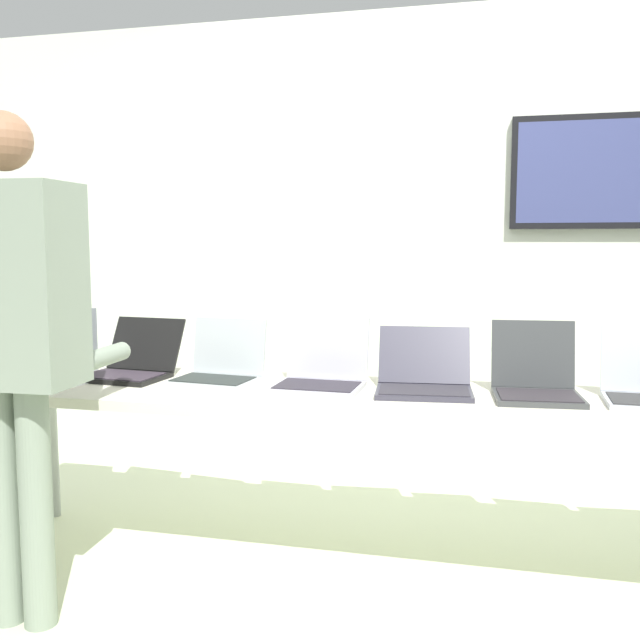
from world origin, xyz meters
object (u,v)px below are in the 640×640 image
Objects in this scene: laptop_station_0 at (132,364)px; laptop_station_4 at (536,380)px; laptop_station_1 at (220,367)px; laptop_station_3 at (424,378)px; person at (13,321)px; laptop_station_2 at (322,372)px; equipment_box at (43,343)px; workbench at (372,405)px.

laptop_station_0 is 1.68m from laptop_station_4.
laptop_station_3 is (0.85, -0.00, -0.00)m from laptop_station_1.
person reaches higher than laptop_station_3.
laptop_station_0 is 0.99× the size of laptop_station_3.
laptop_station_2 is at bearing 38.20° from person.
equipment_box is 0.90× the size of laptop_station_0.
laptop_station_4 is (2.08, 0.05, -0.08)m from equipment_box.
laptop_station_4 is (1.27, 0.00, 0.00)m from laptop_station_1.
laptop_station_4 is at bearing 0.02° from laptop_station_1.
laptop_station_2 is (-0.22, 0.08, 0.11)m from workbench.
laptop_station_1 is 1.27m from laptop_station_4.
workbench is 1.08m from laptop_station_0.
equipment_box is 1.66m from laptop_station_3.
person reaches higher than laptop_station_1.
equipment_box is 0.90× the size of laptop_station_3.
laptop_station_1 is 0.85m from laptop_station_3.
laptop_station_1 reaches higher than workbench.
equipment_box reaches higher than laptop_station_0.
laptop_station_0 is 1.15× the size of laptop_station_4.
laptop_station_4 is at bearing 0.31° from laptop_station_3.
equipment_box is at bearing -178.69° from laptop_station_4.
laptop_station_2 is (0.44, -0.01, 0.00)m from laptop_station_1.
laptop_station_3 is 1.50m from person.
laptop_station_1 is at bearing 57.87° from person.
workbench is 9.36× the size of laptop_station_1.
laptop_station_1 is 0.91× the size of laptop_station_3.
person is (-1.11, -0.62, 0.37)m from workbench.
equipment_box is 0.99× the size of laptop_station_1.
laptop_station_1 is at bearing 3.33° from equipment_box.
workbench is 0.68m from laptop_station_1.
laptop_station_4 reaches higher than laptop_station_1.
equipment_box reaches higher than workbench.
workbench is 9.63× the size of laptop_station_2.
laptop_station_3 is 0.23× the size of person.
workbench is at bearing -5.24° from laptop_station_0.
equipment_box is at bearing -178.47° from laptop_station_2.
laptop_station_0 is at bearing 179.09° from laptop_station_1.
laptop_station_4 is 0.20× the size of person.
laptop_station_0 is 0.77m from person.
laptop_station_1 reaches higher than laptop_station_0.
person is at bearing -150.73° from workbench.
laptop_station_0 reaches higher than laptop_station_3.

